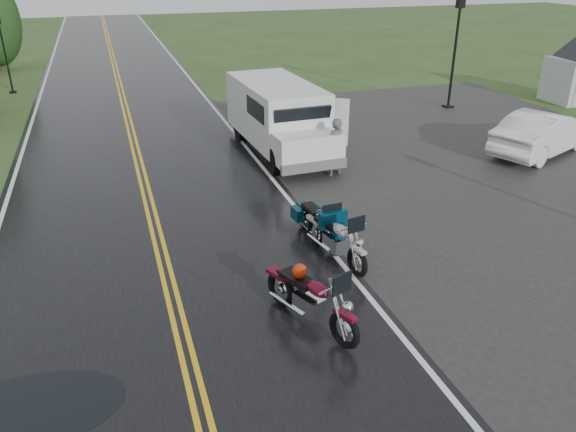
{
  "coord_description": "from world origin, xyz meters",
  "views": [
    {
      "loc": [
        -0.74,
        -8.86,
        6.38
      ],
      "look_at": [
        2.8,
        2.0,
        1.0
      ],
      "focal_mm": 35.0,
      "sensor_mm": 36.0,
      "label": 1
    }
  ],
  "objects_px": {
    "van_white": "(274,138)",
    "lamp_post_far_left": "(5,55)",
    "motorcycle_teal": "(334,233)",
    "person_at_van": "(335,148)",
    "lamp_post_far_right": "(454,54)",
    "motorcycle_red": "(345,316)",
    "sedan_white": "(542,134)",
    "motorcycle_silver": "(358,251)"
  },
  "relations": [
    {
      "from": "van_white",
      "to": "motorcycle_teal",
      "type": "bearing_deg",
      "value": -95.54
    },
    {
      "from": "motorcycle_teal",
      "to": "sedan_white",
      "type": "height_order",
      "value": "sedan_white"
    },
    {
      "from": "sedan_white",
      "to": "lamp_post_far_left",
      "type": "relative_size",
      "value": 1.22
    },
    {
      "from": "van_white",
      "to": "sedan_white",
      "type": "relative_size",
      "value": 1.37
    },
    {
      "from": "motorcycle_red",
      "to": "van_white",
      "type": "distance_m",
      "value": 8.78
    },
    {
      "from": "lamp_post_far_left",
      "to": "lamp_post_far_right",
      "type": "relative_size",
      "value": 0.77
    },
    {
      "from": "motorcycle_teal",
      "to": "lamp_post_far_right",
      "type": "bearing_deg",
      "value": 41.92
    },
    {
      "from": "person_at_van",
      "to": "lamp_post_far_right",
      "type": "xyz_separation_m",
      "value": [
        8.15,
        6.29,
        1.48
      ]
    },
    {
      "from": "lamp_post_far_left",
      "to": "motorcycle_silver",
      "type": "bearing_deg",
      "value": -67.22
    },
    {
      "from": "van_white",
      "to": "sedan_white",
      "type": "xyz_separation_m",
      "value": [
        9.34,
        -0.96,
        -0.47
      ]
    },
    {
      "from": "motorcycle_silver",
      "to": "lamp_post_far_left",
      "type": "height_order",
      "value": "lamp_post_far_left"
    },
    {
      "from": "sedan_white",
      "to": "lamp_post_far_right",
      "type": "height_order",
      "value": "lamp_post_far_right"
    },
    {
      "from": "motorcycle_silver",
      "to": "motorcycle_red",
      "type": "bearing_deg",
      "value": -130.39
    },
    {
      "from": "motorcycle_teal",
      "to": "van_white",
      "type": "distance_m",
      "value": 5.57
    },
    {
      "from": "person_at_van",
      "to": "motorcycle_red",
      "type": "bearing_deg",
      "value": 45.97
    },
    {
      "from": "person_at_van",
      "to": "van_white",
      "type": "bearing_deg",
      "value": -43.42
    },
    {
      "from": "motorcycle_silver",
      "to": "person_at_van",
      "type": "distance_m",
      "value": 6.19
    },
    {
      "from": "motorcycle_red",
      "to": "person_at_van",
      "type": "bearing_deg",
      "value": 46.86
    },
    {
      "from": "motorcycle_red",
      "to": "sedan_white",
      "type": "height_order",
      "value": "sedan_white"
    },
    {
      "from": "van_white",
      "to": "lamp_post_far_right",
      "type": "relative_size",
      "value": 1.29
    },
    {
      "from": "person_at_van",
      "to": "lamp_post_far_right",
      "type": "relative_size",
      "value": 0.38
    },
    {
      "from": "van_white",
      "to": "lamp_post_far_left",
      "type": "distance_m",
      "value": 17.54
    },
    {
      "from": "lamp_post_far_left",
      "to": "lamp_post_far_right",
      "type": "height_order",
      "value": "lamp_post_far_right"
    },
    {
      "from": "motorcycle_silver",
      "to": "lamp_post_far_right",
      "type": "relative_size",
      "value": 0.48
    },
    {
      "from": "motorcycle_red",
      "to": "motorcycle_teal",
      "type": "distance_m",
      "value": 3.32
    },
    {
      "from": "van_white",
      "to": "motorcycle_red",
      "type": "bearing_deg",
      "value": -101.59
    },
    {
      "from": "lamp_post_far_left",
      "to": "motorcycle_red",
      "type": "bearing_deg",
      "value": -71.68
    },
    {
      "from": "motorcycle_silver",
      "to": "lamp_post_far_right",
      "type": "bearing_deg",
      "value": 39.8
    },
    {
      "from": "motorcycle_red",
      "to": "van_white",
      "type": "bearing_deg",
      "value": 59.24
    },
    {
      "from": "motorcycle_red",
      "to": "lamp_post_far_left",
      "type": "bearing_deg",
      "value": 86.34
    },
    {
      "from": "motorcycle_silver",
      "to": "lamp_post_far_right",
      "type": "xyz_separation_m",
      "value": [
        10.05,
        12.18,
        1.71
      ]
    },
    {
      "from": "lamp_post_far_left",
      "to": "lamp_post_far_right",
      "type": "xyz_separation_m",
      "value": [
        19.07,
        -9.32,
        0.54
      ]
    },
    {
      "from": "motorcycle_red",
      "to": "person_at_van",
      "type": "height_order",
      "value": "person_at_van"
    },
    {
      "from": "van_white",
      "to": "person_at_van",
      "type": "height_order",
      "value": "van_white"
    },
    {
      "from": "motorcycle_teal",
      "to": "person_at_van",
      "type": "bearing_deg",
      "value": 61.7
    },
    {
      "from": "lamp_post_far_left",
      "to": "sedan_white",
      "type": "bearing_deg",
      "value": -40.71
    },
    {
      "from": "sedan_white",
      "to": "van_white",
      "type": "bearing_deg",
      "value": 61.41
    },
    {
      "from": "person_at_van",
      "to": "sedan_white",
      "type": "distance_m",
      "value": 7.59
    },
    {
      "from": "motorcycle_silver",
      "to": "person_at_van",
      "type": "relative_size",
      "value": 1.26
    },
    {
      "from": "motorcycle_silver",
      "to": "lamp_post_far_right",
      "type": "distance_m",
      "value": 15.88
    },
    {
      "from": "motorcycle_red",
      "to": "lamp_post_far_left",
      "type": "relative_size",
      "value": 0.65
    },
    {
      "from": "sedan_white",
      "to": "lamp_post_far_right",
      "type": "xyz_separation_m",
      "value": [
        0.57,
        6.6,
        1.64
      ]
    }
  ]
}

